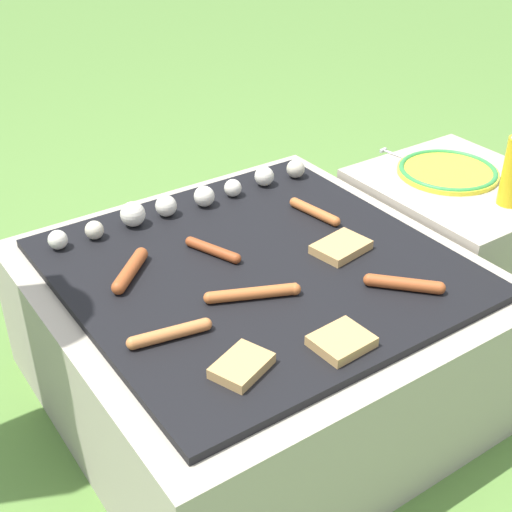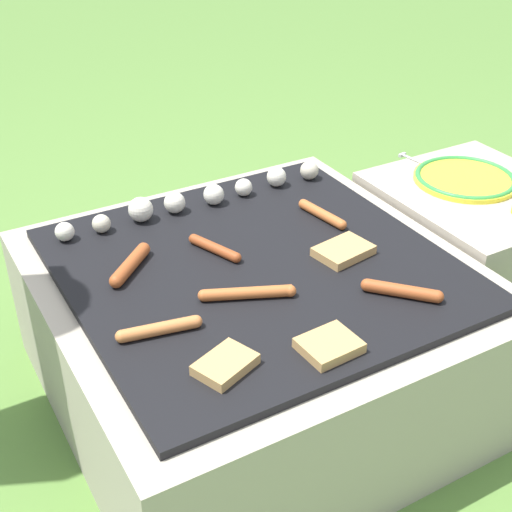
{
  "view_description": "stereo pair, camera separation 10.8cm",
  "coord_description": "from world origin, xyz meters",
  "views": [
    {
      "loc": [
        -0.73,
        -1.07,
        1.19
      ],
      "look_at": [
        0.0,
        0.0,
        0.38
      ],
      "focal_mm": 50.0,
      "sensor_mm": 36.0,
      "label": 1
    },
    {
      "loc": [
        -0.64,
        -1.12,
        1.19
      ],
      "look_at": [
        0.0,
        0.0,
        0.38
      ],
      "focal_mm": 50.0,
      "sensor_mm": 36.0,
      "label": 2
    }
  ],
  "objects": [
    {
      "name": "fork_utensil",
      "position": [
        0.66,
        0.21,
        0.37
      ],
      "size": [
        0.05,
        0.19,
        0.01
      ],
      "color": "silver",
      "rests_on": "side_ledge"
    },
    {
      "name": "bread_slice_center",
      "position": [
        -0.03,
        -0.32,
        0.37
      ],
      "size": [
        0.11,
        0.09,
        0.02
      ],
      "color": "tan",
      "rests_on": "grill"
    },
    {
      "name": "sausage_front_center",
      "position": [
        0.24,
        0.1,
        0.38
      ],
      "size": [
        0.04,
        0.16,
        0.02
      ],
      "color": "#B7602D",
      "rests_on": "grill"
    },
    {
      "name": "grill",
      "position": [
        0.0,
        0.0,
        0.18
      ],
      "size": [
        0.89,
        0.89,
        0.36
      ],
      "color": "#A89E8C",
      "rests_on": "ground_plane"
    },
    {
      "name": "ground_plane",
      "position": [
        0.0,
        0.0,
        0.0
      ],
      "size": [
        14.0,
        14.0,
        0.0
      ],
      "primitive_type": "plane",
      "color": "#567F38"
    },
    {
      "name": "sausage_back_right",
      "position": [
        -0.28,
        -0.12,
        0.38
      ],
      "size": [
        0.16,
        0.05,
        0.02
      ],
      "color": "#C6753D",
      "rests_on": "grill"
    },
    {
      "name": "side_ledge",
      "position": [
        0.68,
        0.02,
        0.18
      ],
      "size": [
        0.45,
        0.49,
        0.36
      ],
      "color": "#A89E8C",
      "rests_on": "ground_plane"
    },
    {
      "name": "plate_colorful",
      "position": [
        0.68,
        0.08,
        0.37
      ],
      "size": [
        0.27,
        0.27,
        0.02
      ],
      "color": "yellow",
      "rests_on": "side_ledge"
    },
    {
      "name": "bread_slice_left",
      "position": [
        -0.22,
        -0.27,
        0.37
      ],
      "size": [
        0.12,
        0.11,
        0.02
      ],
      "color": "tan",
      "rests_on": "grill"
    },
    {
      "name": "sausage_mid_left",
      "position": [
        -0.08,
        -0.1,
        0.38
      ],
      "size": [
        0.19,
        0.1,
        0.02
      ],
      "color": "#B7602D",
      "rests_on": "grill"
    },
    {
      "name": "mushroom_row",
      "position": [
        0.0,
        0.3,
        0.39
      ],
      "size": [
        0.7,
        0.06,
        0.06
      ],
      "color": "silver",
      "rests_on": "grill"
    },
    {
      "name": "sausage_back_center",
      "position": [
        -0.06,
        0.09,
        0.38
      ],
      "size": [
        0.07,
        0.14,
        0.02
      ],
      "color": "#93421E",
      "rests_on": "grill"
    },
    {
      "name": "sausage_front_right",
      "position": [
        0.19,
        -0.25,
        0.38
      ],
      "size": [
        0.12,
        0.13,
        0.03
      ],
      "color": "#A34C23",
      "rests_on": "grill"
    },
    {
      "name": "bread_slice_right",
      "position": [
        0.19,
        -0.06,
        0.37
      ],
      "size": [
        0.13,
        0.1,
        0.02
      ],
      "color": "tan",
      "rests_on": "grill"
    },
    {
      "name": "sausage_front_left",
      "position": [
        -0.24,
        0.11,
        0.38
      ],
      "size": [
        0.13,
        0.12,
        0.03
      ],
      "color": "#A34C23",
      "rests_on": "grill"
    }
  ]
}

